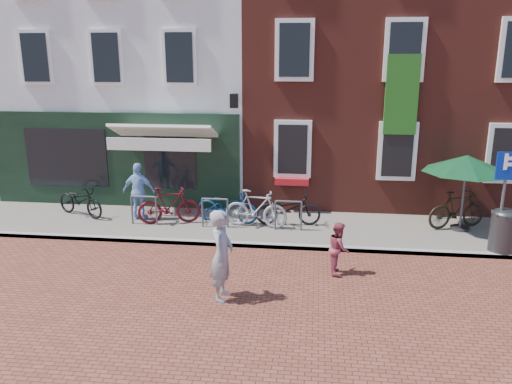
# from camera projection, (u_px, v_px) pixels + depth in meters

# --- Properties ---
(ground) EXTENTS (80.00, 80.00, 0.00)m
(ground) POSITION_uv_depth(u_px,v_px,m) (265.00, 249.00, 12.58)
(ground) COLOR brown
(sidewalk) EXTENTS (24.00, 3.00, 0.10)m
(sidewalk) POSITION_uv_depth(u_px,v_px,m) (307.00, 229.00, 13.89)
(sidewalk) COLOR slate
(sidewalk) RESTS_ON ground
(building_stucco) EXTENTS (8.00, 8.00, 9.00)m
(building_stucco) POSITION_uv_depth(u_px,v_px,m) (151.00, 60.00, 18.71)
(building_stucco) COLOR silver
(building_stucco) RESTS_ON ground
(building_brick_mid) EXTENTS (6.00, 8.00, 10.00)m
(building_brick_mid) POSITION_uv_depth(u_px,v_px,m) (343.00, 46.00, 17.77)
(building_brick_mid) COLOR maroon
(building_brick_mid) RESTS_ON ground
(litter_bin) EXTENTS (0.61, 0.61, 1.13)m
(litter_bin) POSITION_uv_depth(u_px,v_px,m) (504.00, 228.00, 12.04)
(litter_bin) COLOR #333335
(litter_bin) RESTS_ON sidewalk
(parking_sign) EXTENTS (0.50, 0.08, 2.43)m
(parking_sign) POSITION_uv_depth(u_px,v_px,m) (505.00, 184.00, 11.71)
(parking_sign) COLOR #4C4C4F
(parking_sign) RESTS_ON sidewalk
(parasol) EXTENTS (2.29, 2.29, 2.15)m
(parasol) POSITION_uv_depth(u_px,v_px,m) (467.00, 161.00, 13.20)
(parasol) COLOR #4C4C4F
(parasol) RESTS_ON sidewalk
(woman) EXTENTS (0.48, 0.69, 1.82)m
(woman) POSITION_uv_depth(u_px,v_px,m) (222.00, 255.00, 9.78)
(woman) COLOR gray
(woman) RESTS_ON ground
(boy) EXTENTS (0.48, 0.59, 1.16)m
(boy) POSITION_uv_depth(u_px,v_px,m) (339.00, 248.00, 11.03)
(boy) COLOR #993848
(boy) RESTS_ON ground
(cafe_person) EXTENTS (0.99, 0.48, 1.65)m
(cafe_person) POSITION_uv_depth(u_px,v_px,m) (139.00, 192.00, 14.35)
(cafe_person) COLOR #8AB2E6
(cafe_person) RESTS_ON sidewalk
(bicycle_0) EXTENTS (1.88, 1.31, 0.94)m
(bicycle_0) POSITION_uv_depth(u_px,v_px,m) (80.00, 200.00, 14.75)
(bicycle_0) COLOR black
(bicycle_0) RESTS_ON sidewalk
(bicycle_1) EXTENTS (1.80, 0.92, 1.04)m
(bicycle_1) POSITION_uv_depth(u_px,v_px,m) (169.00, 205.00, 14.06)
(bicycle_1) COLOR #4E0811
(bicycle_1) RESTS_ON sidewalk
(bicycle_2) EXTENTS (1.87, 0.92, 0.94)m
(bicycle_2) POSITION_uv_depth(u_px,v_px,m) (227.00, 206.00, 14.20)
(bicycle_2) COLOR #0A2851
(bicycle_2) RESTS_ON sidewalk
(bicycle_3) EXTENTS (1.78, 0.71, 1.04)m
(bicycle_3) POSITION_uv_depth(u_px,v_px,m) (256.00, 209.00, 13.77)
(bicycle_3) COLOR #9C9B9E
(bicycle_3) RESTS_ON sidewalk
(bicycle_4) EXTENTS (1.83, 0.75, 0.94)m
(bicycle_4) POSITION_uv_depth(u_px,v_px,m) (288.00, 208.00, 13.96)
(bicycle_4) COLOR black
(bicycle_4) RESTS_ON sidewalk
(bicycle_5) EXTENTS (1.79, 1.10, 1.04)m
(bicycle_5) POSITION_uv_depth(u_px,v_px,m) (457.00, 209.00, 13.70)
(bicycle_5) COLOR black
(bicycle_5) RESTS_ON sidewalk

